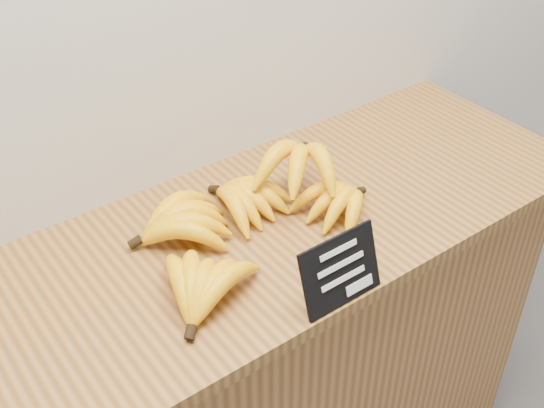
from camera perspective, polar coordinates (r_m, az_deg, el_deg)
The scene contains 4 objects.
counter at distance 1.70m, azimuth -1.04°, elevation -14.72°, with size 1.32×0.50×0.90m, color #996431.
counter_top at distance 1.37m, azimuth -1.25°, elevation -2.51°, with size 1.50×0.54×0.03m, color olive.
chalkboard_sign at distance 1.18m, azimuth 5.78°, elevation -5.58°, with size 0.16×0.01×0.13m, color black.
banana_pile at distance 1.33m, azimuth -1.74°, elevation -0.58°, with size 0.55×0.37×0.12m.
Camera 1 is at (-0.62, 1.88, 1.78)m, focal length 45.00 mm.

